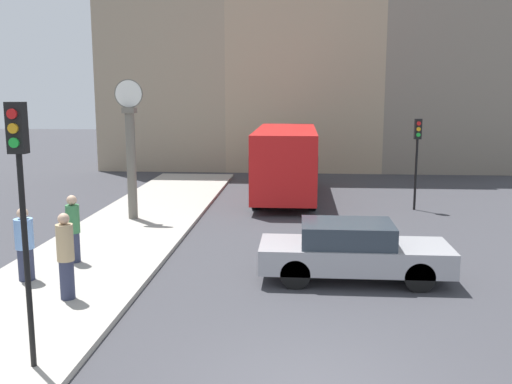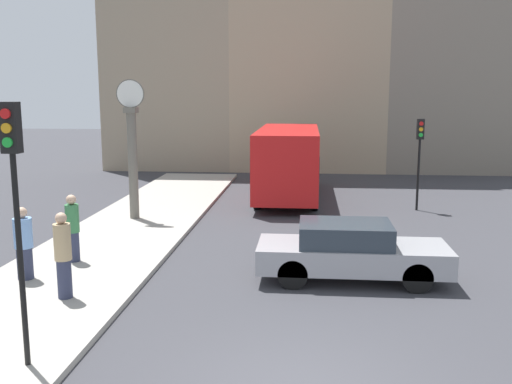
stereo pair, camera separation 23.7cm
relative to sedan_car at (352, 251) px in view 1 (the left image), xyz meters
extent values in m
cube|color=#A39E93|center=(-6.68, 4.61, -0.65)|extent=(3.82, 23.94, 0.13)
cube|color=gray|center=(-9.02, 20.56, 6.18)|extent=(7.30, 5.00, 13.77)
cube|color=tan|center=(-1.08, 20.56, 7.69)|extent=(8.58, 5.00, 16.80)
cube|color=gray|center=(6.86, 20.56, 7.09)|extent=(7.31, 5.00, 15.61)
cube|color=#9E9EA3|center=(0.05, 0.00, -0.13)|extent=(4.46, 1.70, 0.58)
cube|color=#2D3842|center=(-0.13, 0.00, 0.42)|extent=(2.14, 1.53, 0.52)
cylinder|color=black|center=(1.43, 0.74, -0.37)|extent=(0.69, 0.22, 0.69)
cylinder|color=black|center=(1.43, -0.74, -0.37)|extent=(0.69, 0.22, 0.69)
cylinder|color=black|center=(-1.34, 0.74, -0.37)|extent=(0.69, 0.22, 0.69)
cylinder|color=black|center=(-1.34, -0.74, -0.37)|extent=(0.69, 0.22, 0.69)
cube|color=red|center=(-1.85, 10.58, 0.93)|extent=(2.43, 7.87, 2.56)
cube|color=#1E232D|center=(-1.85, 10.58, 1.10)|extent=(2.45, 7.71, 0.76)
cylinder|color=black|center=(-0.77, 13.02, -0.26)|extent=(0.28, 0.90, 0.90)
cylinder|color=black|center=(-2.93, 13.02, -0.26)|extent=(0.28, 0.90, 0.90)
cylinder|color=black|center=(-0.77, 8.14, -0.26)|extent=(0.28, 0.90, 0.90)
cylinder|color=black|center=(-2.93, 8.14, -0.26)|extent=(0.28, 0.90, 0.90)
cylinder|color=black|center=(-5.44, -5.05, 1.11)|extent=(0.09, 0.09, 3.38)
cube|color=black|center=(-5.44, -5.05, 3.18)|extent=(0.26, 0.20, 0.76)
cylinder|color=red|center=(-5.44, -5.17, 3.39)|extent=(0.15, 0.04, 0.15)
cylinder|color=orange|center=(-5.44, -5.17, 3.18)|extent=(0.15, 0.04, 0.15)
cylinder|color=green|center=(-5.44, -5.17, 2.97)|extent=(0.15, 0.04, 0.15)
cylinder|color=black|center=(3.11, 8.49, 0.63)|extent=(0.09, 0.09, 2.69)
cube|color=black|center=(3.11, 8.49, 2.36)|extent=(0.26, 0.20, 0.76)
cylinder|color=red|center=(3.11, 8.37, 2.57)|extent=(0.15, 0.04, 0.15)
cylinder|color=orange|center=(3.11, 8.37, 2.36)|extent=(0.15, 0.04, 0.15)
cylinder|color=green|center=(3.11, 8.37, 2.15)|extent=(0.15, 0.04, 0.15)
cylinder|color=#666056|center=(-6.97, 5.62, 1.22)|extent=(0.32, 0.32, 3.60)
cube|color=#666056|center=(-6.97, 5.62, 3.11)|extent=(0.41, 0.41, 0.19)
cylinder|color=#666056|center=(-6.97, 5.62, 3.65)|extent=(0.96, 0.04, 0.96)
cylinder|color=white|center=(-6.97, 5.62, 3.65)|extent=(0.89, 0.06, 0.89)
cylinder|color=#2D334C|center=(-7.54, -0.98, -0.21)|extent=(0.36, 0.36, 0.75)
cylinder|color=#729ED8|center=(-7.54, -0.98, 0.51)|extent=(0.42, 0.42, 0.70)
sphere|color=tan|center=(-7.54, -0.98, 0.99)|extent=(0.25, 0.25, 0.25)
cylinder|color=#2D334C|center=(-6.98, 0.47, -0.20)|extent=(0.29, 0.29, 0.77)
cylinder|color=#387A47|center=(-6.98, 0.47, 0.54)|extent=(0.34, 0.34, 0.72)
sphere|color=tan|center=(-6.98, 0.47, 1.03)|extent=(0.25, 0.25, 0.25)
cylinder|color=#2D334C|center=(-6.10, -2.10, -0.17)|extent=(0.30, 0.30, 0.83)
cylinder|color=tan|center=(-6.10, -2.10, 0.63)|extent=(0.35, 0.35, 0.77)
sphere|color=tan|center=(-6.10, -2.10, 1.14)|extent=(0.24, 0.24, 0.24)
camera|label=1|loc=(-1.27, -13.19, 3.69)|focal=40.00mm
camera|label=2|loc=(-1.04, -13.17, 3.69)|focal=40.00mm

